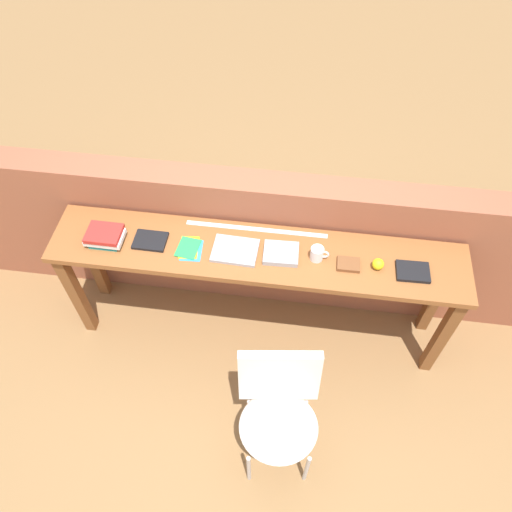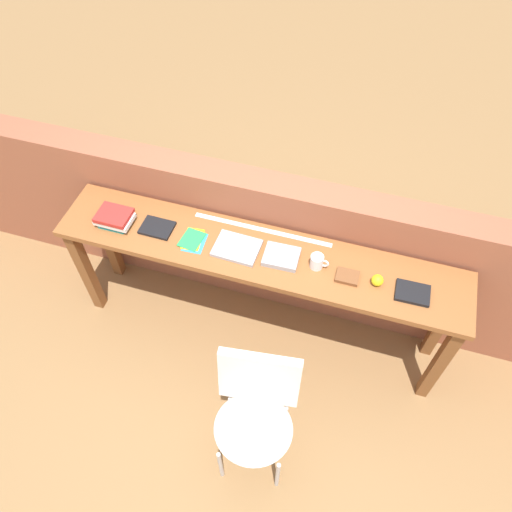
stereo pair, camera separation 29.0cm
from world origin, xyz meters
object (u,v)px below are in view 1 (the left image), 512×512
Objects in this scene: pamphlet_pile_colourful at (190,249)px; sports_ball_small at (378,264)px; leather_journal_brown at (348,264)px; magazine_cycling at (150,241)px; chair_white_moulded at (279,409)px; book_stack_leftmost at (105,236)px; book_open_centre at (235,250)px; book_repair_rightmost at (413,272)px; mug at (317,254)px.

sports_ball_small is at bearing 0.37° from pamphlet_pile_colourful.
magazine_cycling is at bearing 178.15° from leather_journal_brown.
magazine_cycling is 1.02× the size of pamphlet_pile_colourful.
chair_white_moulded is 4.00× the size of book_stack_leftmost.
pamphlet_pile_colourful is 1.10m from sports_ball_small.
chair_white_moulded is at bearing -63.62° from book_open_centre.
leather_journal_brown is (1.18, -0.03, 0.00)m from magazine_cycling.
chair_white_moulded reaches higher than pamphlet_pile_colourful.
book_repair_rightmost is (0.68, 0.76, 0.36)m from chair_white_moulded.
book_repair_rightmost is (0.37, -0.00, -0.00)m from leather_journal_brown.
mug is (0.75, 0.03, 0.04)m from pamphlet_pile_colourful.
leather_journal_brown is 0.37m from book_repair_rightmost.
pamphlet_pile_colourful is 1.02× the size of book_repair_rightmost.
book_stack_leftmost reaches higher than chair_white_moulded.
pamphlet_pile_colourful is at bearing 0.56° from book_stack_leftmost.
book_open_centre is at bearing 177.57° from book_repair_rightmost.
chair_white_moulded is 8.10× the size of mug.
leather_journal_brown reaches higher than book_open_centre.
pamphlet_pile_colourful is at bearing -5.29° from magazine_cycling.
mug reaches higher than chair_white_moulded.
book_stack_leftmost is 1.17× the size of pamphlet_pile_colourful.
mug is 1.62× the size of sports_ball_small.
chair_white_moulded is 0.99m from sports_ball_small.
sports_ball_small is (0.35, -0.02, -0.01)m from mug.
book_stack_leftmost is 0.51m from pamphlet_pile_colourful.
magazine_cycling is at bearing 177.59° from book_repair_rightmost.
chair_white_moulded is 6.86× the size of leather_journal_brown.
mug is at bearing 3.59° from book_open_centre.
mug reaches higher than leather_journal_brown.
book_open_centre is at bearing 179.38° from sports_ball_small.
book_repair_rightmost is at bearing -0.45° from magazine_cycling.
sports_ball_small is at bearing -3.53° from mug.
book_stack_leftmost reaches higher than book_repair_rightmost.
mug is at bearing 175.31° from book_repair_rightmost.
book_repair_rightmost is (0.20, -0.01, -0.02)m from sports_ball_small.
book_open_centre is (0.78, 0.02, -0.03)m from book_stack_leftmost.
mug reaches higher than magazine_cycling.
book_open_centre reaches higher than pamphlet_pile_colourful.
book_open_centre reaches higher than magazine_cycling.
book_stack_leftmost is (-1.13, 0.76, 0.40)m from chair_white_moulded.
sports_ball_small reaches higher than book_open_centre.
pamphlet_pile_colourful is 0.72× the size of book_open_centre.
pamphlet_pile_colourful is at bearing 178.51° from book_repair_rightmost.
chair_white_moulded is 4.56× the size of magazine_cycling.
pamphlet_pile_colourful is 0.75m from mug.
sports_ball_small is (0.17, 0.01, 0.02)m from leather_journal_brown.
mug reaches higher than sports_ball_small.
magazine_cycling is 0.25m from pamphlet_pile_colourful.
pamphlet_pile_colourful is at bearing -179.63° from sports_ball_small.
leather_journal_brown is (0.18, -0.03, -0.03)m from mug.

